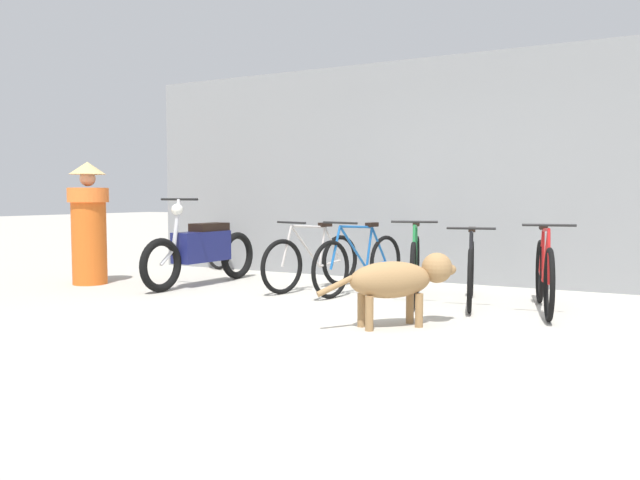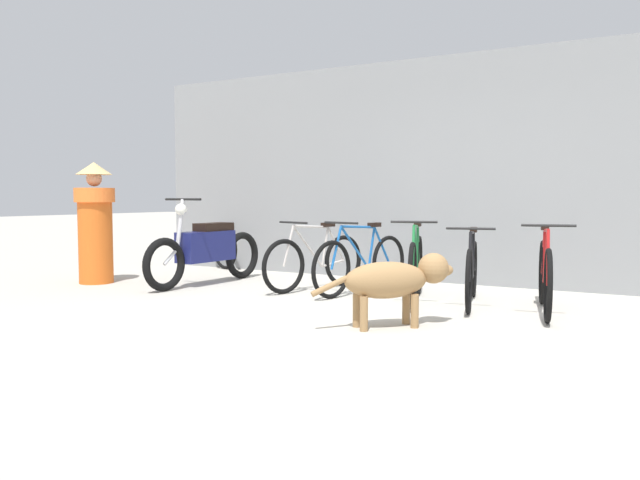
# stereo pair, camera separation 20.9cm
# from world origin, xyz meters

# --- Properties ---
(ground_plane) EXTENTS (60.00, 60.00, 0.00)m
(ground_plane) POSITION_xyz_m (0.00, 0.00, 0.00)
(ground_plane) COLOR #B7B2A5
(shop_wall_back) EXTENTS (9.21, 0.20, 2.86)m
(shop_wall_back) POSITION_xyz_m (0.00, 2.95, 1.43)
(shop_wall_back) COLOR gray
(shop_wall_back) RESTS_ON ground
(bicycle_0) EXTENTS (0.58, 1.54, 0.82)m
(bicycle_0) POSITION_xyz_m (-1.30, 1.56, 0.33)
(bicycle_0) COLOR black
(bicycle_0) RESTS_ON ground
(bicycle_1) EXTENTS (0.51, 1.67, 0.83)m
(bicycle_1) POSITION_xyz_m (-0.70, 1.59, 0.34)
(bicycle_1) COLOR black
(bicycle_1) RESTS_ON ground
(bicycle_2) EXTENTS (0.58, 1.59, 0.86)m
(bicycle_2) POSITION_xyz_m (0.04, 1.36, 0.35)
(bicycle_2) COLOR black
(bicycle_2) RESTS_ON ground
(bicycle_3) EXTENTS (0.51, 1.65, 0.81)m
(bicycle_3) POSITION_xyz_m (0.61, 1.43, 0.34)
(bicycle_3) COLOR black
(bicycle_3) RESTS_ON ground
(bicycle_4) EXTENTS (0.50, 1.64, 0.85)m
(bicycle_4) POSITION_xyz_m (1.33, 1.33, 0.35)
(bicycle_4) COLOR black
(bicycle_4) RESTS_ON ground
(motorcycle) EXTENTS (0.58, 2.01, 1.08)m
(motorcycle) POSITION_xyz_m (-2.70, 1.28, 0.44)
(motorcycle) COLOR black
(motorcycle) RESTS_ON ground
(stray_dog) EXTENTS (0.96, 0.98, 0.62)m
(stray_dog) POSITION_xyz_m (0.35, 0.04, 0.40)
(stray_dog) COLOR #997247
(stray_dog) RESTS_ON ground
(person_in_robes) EXTENTS (0.69, 0.69, 1.53)m
(person_in_robes) POSITION_xyz_m (-4.01, 0.70, 0.79)
(person_in_robes) COLOR orange
(person_in_robes) RESTS_ON ground
(spare_tire_left) EXTENTS (0.61, 0.25, 0.63)m
(spare_tire_left) POSITION_xyz_m (-3.52, 2.71, 0.31)
(spare_tire_left) COLOR black
(spare_tire_left) RESTS_ON ground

